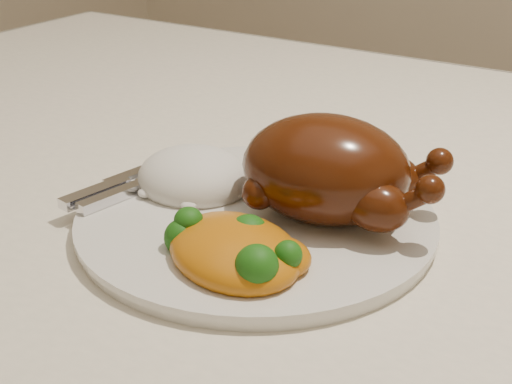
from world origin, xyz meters
The scene contains 7 objects.
dining_table centered at (0.00, 0.00, 0.67)m, with size 1.60×0.90×0.76m.
tablecloth centered at (0.00, 0.00, 0.74)m, with size 1.73×1.03×0.18m.
dinner_plate centered at (-0.07, -0.10, 0.77)m, with size 0.30×0.30×0.01m, color silver.
roast_chicken centered at (-0.01, -0.07, 0.82)m, with size 0.18×0.13×0.09m.
rice_mound centered at (-0.14, -0.09, 0.79)m, with size 0.11×0.10×0.06m.
mac_and_cheese centered at (-0.04, -0.17, 0.79)m, with size 0.14×0.13×0.05m.
cutlery centered at (-0.19, -0.13, 0.79)m, with size 0.05×0.17×0.01m.
Camera 1 is at (0.22, -0.56, 1.06)m, focal length 50.00 mm.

